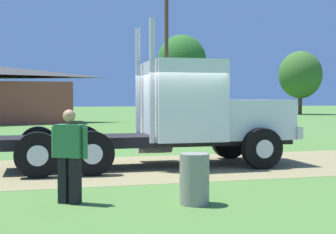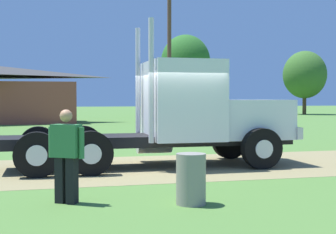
{
  "view_description": "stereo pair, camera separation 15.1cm",
  "coord_description": "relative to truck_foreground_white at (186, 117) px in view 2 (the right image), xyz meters",
  "views": [
    {
      "loc": [
        -3.35,
        -12.52,
        1.85
      ],
      "look_at": [
        0.16,
        0.93,
        1.31
      ],
      "focal_mm": 51.47,
      "sensor_mm": 36.0,
      "label": 1
    },
    {
      "loc": [
        -3.21,
        -12.55,
        1.85
      ],
      "look_at": [
        0.16,
        0.93,
        1.31
      ],
      "focal_mm": 51.47,
      "sensor_mm": 36.0,
      "label": 2
    }
  ],
  "objects": [
    {
      "name": "truck_foreground_white",
      "position": [
        0.0,
        0.0,
        0.0
      ],
      "size": [
        7.94,
        2.65,
        3.86
      ],
      "color": "black",
      "rests_on": "ground_plane"
    },
    {
      "name": "ground_plane",
      "position": [
        -0.48,
        -0.19,
        -1.34
      ],
      "size": [
        200.0,
        200.0,
        0.0
      ],
      "primitive_type": "plane",
      "color": "#4B7532"
    },
    {
      "name": "dirt_track",
      "position": [
        -0.48,
        -0.19,
        -1.34
      ],
      "size": [
        120.0,
        5.03,
        0.01
      ],
      "primitive_type": "cube",
      "color": "#877B51",
      "rests_on": "ground_plane"
    },
    {
      "name": "utility_pole_near",
      "position": [
        3.87,
        17.22,
        3.63
      ],
      "size": [
        0.91,
        2.11,
        9.41
      ],
      "color": "brown",
      "rests_on": "ground_plane"
    },
    {
      "name": "visitor_walking_mid",
      "position": [
        -3.39,
        -4.14,
        -0.43
      ],
      "size": [
        0.61,
        0.49,
        1.66
      ],
      "color": "#33723F",
      "rests_on": "ground_plane"
    },
    {
      "name": "tree_far_right",
      "position": [
        25.42,
        37.96,
        3.29
      ],
      "size": [
        5.02,
        5.02,
        7.4
      ],
      "color": "#513823",
      "rests_on": "ground_plane"
    },
    {
      "name": "tree_right",
      "position": [
        10.37,
        35.95,
        4.35
      ],
      "size": [
        5.17,
        5.17,
        8.55
      ],
      "color": "#513823",
      "rests_on": "ground_plane"
    },
    {
      "name": "steel_barrel",
      "position": [
        -1.28,
        -4.75,
        -0.9
      ],
      "size": [
        0.52,
        0.52,
        0.89
      ],
      "primitive_type": "cylinder",
      "color": "gray",
      "rests_on": "ground_plane"
    }
  ]
}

